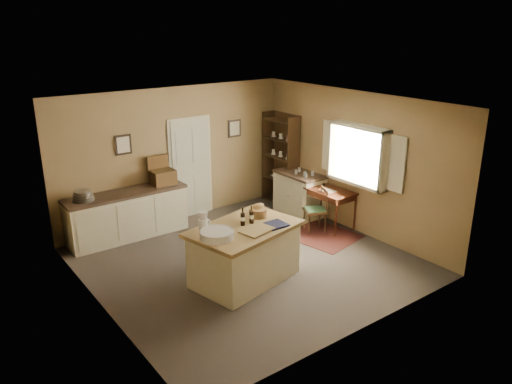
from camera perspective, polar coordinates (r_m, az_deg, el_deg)
ground at (r=8.60m, az=-0.98°, el=-7.97°), size 5.00×5.00×0.00m
wall_back at (r=10.13m, az=-9.32°, el=4.17°), size 5.00×0.10×2.70m
wall_front at (r=6.35m, az=12.30°, el=-5.13°), size 5.00×0.10×2.70m
wall_left at (r=7.02m, az=-17.88°, el=-3.27°), size 0.10×5.00×2.70m
wall_right at (r=9.69m, az=11.10°, el=3.37°), size 0.10×5.00×2.70m
ceiling at (r=7.76m, az=-1.09°, el=10.10°), size 5.00×5.00×0.00m
door at (r=10.34m, az=-7.44°, el=2.87°), size 0.97×0.06×2.11m
framed_prints at (r=10.12m, az=-8.37°, el=6.35°), size 2.82×0.02×0.38m
window at (r=9.45m, az=11.74°, el=4.20°), size 0.25×1.99×1.12m
work_island at (r=7.83m, az=-1.38°, el=-6.90°), size 1.88×1.42×1.20m
sideboard at (r=9.67m, az=-14.45°, el=-2.33°), size 2.26×0.64×1.18m
rug at (r=9.75m, az=6.73°, el=-4.68°), size 1.38×1.78×0.01m
writing_desk at (r=9.87m, az=8.39°, el=-0.29°), size 0.60×0.98×0.82m
desk_chair at (r=9.71m, az=6.75°, el=-2.12°), size 0.52×0.52×0.85m
right_cabinet at (r=10.55m, az=4.97°, el=-0.13°), size 0.61×1.09×0.99m
shelving_unit at (r=11.04m, az=2.98°, el=3.78°), size 0.34×0.91×2.02m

